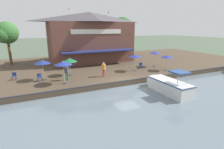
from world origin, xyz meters
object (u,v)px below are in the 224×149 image
Objects in this scene: patio_umbrella_by_entrance at (63,63)px; person_mid_patio at (67,71)px; patio_umbrella_mid_patio_right at (42,62)px; cafe_chair_back_row_seat at (39,77)px; cafe_chair_facing_river at (141,65)px; patio_umbrella_mid_patio_left at (155,52)px; tree_upstream_bank at (122,29)px; patio_umbrella_far_corner at (167,56)px; patio_umbrella_back_row at (135,56)px; motorboat_distant_upstream at (166,85)px; waterfront_restaurant at (90,37)px; person_near_entrance at (104,68)px; tree_behind_restaurant at (6,34)px; patio_umbrella_near_quay_edge at (70,60)px; cafe_chair_mid_patio at (14,76)px.

person_mid_patio is at bearing 157.55° from patio_umbrella_by_entrance.
patio_umbrella_mid_patio_right is 1.73m from cafe_chair_back_row_seat.
patio_umbrella_mid_patio_right is 2.75× the size of cafe_chair_facing_river.
tree_upstream_bank reaches higher than patio_umbrella_mid_patio_left.
cafe_chair_back_row_seat is at bearing -87.17° from patio_umbrella_mid_patio_left.
cafe_chair_back_row_seat and cafe_chair_facing_river have the same top height.
patio_umbrella_far_corner is at bearing 90.58° from patio_umbrella_by_entrance.
person_mid_patio is (1.73, -13.81, -1.05)m from patio_umbrella_mid_patio_left.
patio_umbrella_back_row is at bearing -62.07° from cafe_chair_facing_river.
patio_umbrella_mid_patio_right is at bearing -117.35° from person_mid_patio.
patio_umbrella_back_row is at bearing 99.91° from patio_umbrella_by_entrance.
patio_umbrella_far_corner reaches higher than motorboat_distant_upstream.
waterfront_restaurant is at bearing 149.48° from patio_umbrella_by_entrance.
patio_umbrella_by_entrance reaches higher than motorboat_distant_upstream.
tree_upstream_bank reaches higher than patio_umbrella_far_corner.
patio_umbrella_back_row is 1.07× the size of patio_umbrella_far_corner.
tree_behind_restaurant is (-13.03, -11.03, 3.83)m from person_near_entrance.
patio_umbrella_near_quay_edge is at bearing -91.42° from patio_umbrella_mid_patio_left.
cafe_chair_mid_patio is at bearing -61.58° from tree_upstream_bank.
tree_upstream_bank is at bearing 111.05° from waterfront_restaurant.
patio_umbrella_mid_patio_left reaches higher than cafe_chair_mid_patio.
person_near_entrance is at bearing -145.31° from motorboat_distant_upstream.
waterfront_restaurant is 6.21× the size of patio_umbrella_mid_patio_right.
patio_umbrella_by_entrance is 5.09m from person_near_entrance.
waterfront_restaurant is 13.61m from patio_umbrella_by_entrance.
cafe_chair_facing_river is at bearing 97.14° from person_mid_patio.
person_near_entrance reaches higher than person_mid_patio.
patio_umbrella_far_corner is 1.22× the size of person_near_entrance.
patio_umbrella_mid_patio_right reaches higher than patio_umbrella_far_corner.
cafe_chair_mid_patio is (7.65, -11.83, -3.81)m from waterfront_restaurant.
person_mid_patio is (0.90, 2.88, 0.65)m from cafe_chair_back_row_seat.
patio_umbrella_back_row is at bearing -74.71° from patio_umbrella_mid_patio_left.
person_near_entrance is (2.09, -9.41, -1.04)m from patio_umbrella_mid_patio_left.
person_mid_patio is at bearing -82.86° from cafe_chair_facing_river.
waterfront_restaurant is 1.81× the size of tree_upstream_bank.
person_near_entrance is at bearing -79.90° from patio_umbrella_back_row.
tree_behind_restaurant is (-9.92, -1.14, 4.49)m from cafe_chair_mid_patio.
tree_behind_restaurant is (-11.43, -4.24, 2.86)m from patio_umbrella_mid_patio_right.
patio_umbrella_far_corner is 3.86m from cafe_chair_facing_river.
cafe_chair_back_row_seat is 0.11× the size of tree_upstream_bank.
waterfront_restaurant is at bearing 148.62° from person_mid_patio.
person_mid_patio is at bearing -22.08° from patio_umbrella_near_quay_edge.
motorboat_distant_upstream is at bearing 38.54° from tree_behind_restaurant.
patio_umbrella_mid_patio_left is 16.21m from patio_umbrella_mid_patio_right.
waterfront_restaurant is 2.59× the size of motorboat_distant_upstream.
patio_umbrella_by_entrance is 1.39× the size of person_mid_patio.
person_near_entrance is at bearing -35.62° from tree_upstream_bank.
patio_umbrella_far_corner reaches higher than cafe_chair_back_row_seat.
patio_umbrella_near_quay_edge is at bearing -124.03° from person_near_entrance.
cafe_chair_facing_river is 0.11× the size of tree_upstream_bank.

